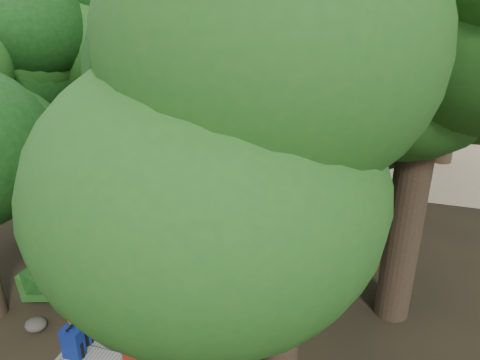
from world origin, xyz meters
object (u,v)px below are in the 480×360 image
(backpack_left_a, at_px, (73,341))
(backpack_right_b, at_px, (144,349))
(duffel_right_khaki, at_px, (188,297))
(lone_suitcase_on_sand, at_px, (273,148))
(backpack_left_c, at_px, (98,309))
(backpack_right_d, at_px, (168,312))
(backpack_left_b, at_px, (81,330))
(suitcase_on_boardwalk, at_px, (126,287))
(backpack_left_d, at_px, (129,281))
(duffel_right_black, at_px, (200,272))
(kayak, at_px, (202,131))
(backpack_right_c, at_px, (165,325))
(sun_lounger, at_px, (356,145))

(backpack_left_a, relative_size, backpack_right_b, 0.94)
(duffel_right_khaki, relative_size, lone_suitcase_on_sand, 0.87)
(backpack_left_c, distance_m, backpack_right_d, 1.45)
(backpack_left_c, distance_m, lone_suitcase_on_sand, 11.20)
(backpack_left_b, distance_m, suitcase_on_boardwalk, 1.49)
(backpack_left_b, distance_m, backpack_right_d, 1.72)
(backpack_left_d, bearing_deg, backpack_right_b, -36.46)
(backpack_left_a, xyz_separation_m, suitcase_on_boardwalk, (0.08, 1.84, -0.04))
(duffel_right_black, bearing_deg, backpack_right_d, -84.09)
(backpack_right_d, xyz_separation_m, lone_suitcase_on_sand, (-0.26, 10.71, -0.04))
(kayak, bearing_deg, duffel_right_black, -46.97)
(backpack_left_b, distance_m, backpack_right_c, 1.63)
(backpack_right_d, bearing_deg, sun_lounger, 90.38)
(sun_lounger, bearing_deg, backpack_left_b, -118.73)
(backpack_left_c, relative_size, suitcase_on_boardwalk, 1.16)
(backpack_right_b, bearing_deg, suitcase_on_boardwalk, 107.50)
(backpack_left_c, relative_size, duffel_right_black, 1.04)
(backpack_left_b, xyz_separation_m, backpack_left_d, (0.09, 1.73, -0.02))
(backpack_left_a, bearing_deg, kayak, 101.53)
(backpack_left_c, height_order, backpack_right_b, backpack_right_b)
(lone_suitcase_on_sand, distance_m, kayak, 4.22)
(backpack_left_c, relative_size, duffel_right_khaki, 1.24)
(kayak, bearing_deg, backpack_right_b, -51.05)
(backpack_right_b, height_order, kayak, backpack_right_b)
(backpack_left_c, bearing_deg, lone_suitcase_on_sand, 81.29)
(backpack_left_c, height_order, suitcase_on_boardwalk, backpack_left_c)
(backpack_right_b, xyz_separation_m, duffel_right_khaki, (0.08, 1.88, -0.18))
(backpack_right_b, distance_m, sun_lounger, 13.59)
(backpack_left_b, bearing_deg, backpack_right_d, 58.97)
(backpack_right_b, bearing_deg, backpack_left_d, 104.61)
(suitcase_on_boardwalk, bearing_deg, sun_lounger, 81.96)
(sun_lounger, bearing_deg, backpack_right_c, -113.24)
(backpack_left_a, distance_m, backpack_left_d, 2.09)
(backpack_right_d, height_order, suitcase_on_boardwalk, suitcase_on_boardwalk)
(backpack_left_b, relative_size, backpack_right_b, 0.86)
(backpack_right_b, xyz_separation_m, lone_suitcase_on_sand, (-0.34, 11.91, -0.14))
(duffel_right_black, bearing_deg, backpack_left_d, -137.22)
(backpack_left_d, distance_m, lone_suitcase_on_sand, 10.07)
(duffel_right_khaki, bearing_deg, sun_lounger, 78.23)
(kayak, bearing_deg, backpack_right_d, -49.86)
(backpack_left_a, height_order, sun_lounger, backpack_left_a)
(duffel_right_black, bearing_deg, duffel_right_khaki, -76.37)
(backpack_left_d, distance_m, backpack_right_b, 2.34)
(backpack_right_b, height_order, duffel_right_black, backpack_right_b)
(suitcase_on_boardwalk, distance_m, sun_lounger, 12.37)
(suitcase_on_boardwalk, xyz_separation_m, sun_lounger, (4.24, 11.62, -0.08))
(duffel_right_khaki, bearing_deg, lone_suitcase_on_sand, 94.58)
(backpack_right_c, xyz_separation_m, suitcase_on_boardwalk, (-1.37, 0.85, 0.02))
(duffel_right_khaki, distance_m, kayak, 12.55)
(backpack_right_c, bearing_deg, backpack_left_b, -157.58)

